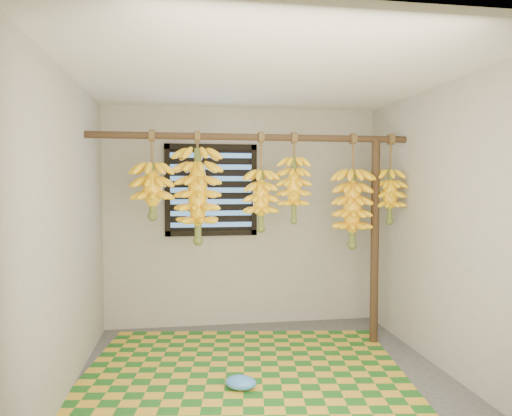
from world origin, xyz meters
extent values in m
cube|color=#454545|center=(0.00, 0.00, -0.01)|extent=(3.00, 3.00, 0.01)
cube|color=silver|center=(0.00, 0.00, 2.40)|extent=(3.00, 3.00, 0.01)
cube|color=gray|center=(0.00, 1.50, 1.20)|extent=(3.00, 0.01, 2.40)
cube|color=gray|center=(-1.50, 0.00, 1.20)|extent=(0.01, 3.00, 2.40)
cube|color=gray|center=(1.50, 0.00, 1.20)|extent=(0.01, 3.00, 2.40)
cube|color=black|center=(-0.35, 1.48, 1.50)|extent=(1.00, 0.04, 1.00)
cylinder|color=#442D1C|center=(0.00, 0.70, 2.00)|extent=(3.00, 0.06, 0.06)
cylinder|color=#442D1C|center=(1.20, 0.70, 1.00)|extent=(0.08, 0.08, 2.00)
cube|color=#1E5E1B|center=(-0.16, 0.16, 0.01)|extent=(2.90, 2.45, 0.01)
ellipsoid|color=#397FD7|center=(-0.22, -0.14, 0.06)|extent=(0.29, 0.26, 0.10)
cylinder|color=brown|center=(-0.92, 0.70, 1.88)|extent=(0.02, 0.02, 0.30)
cylinder|color=#4C5923|center=(-0.92, 0.70, 1.53)|extent=(0.06, 0.06, 0.46)
cylinder|color=brown|center=(-0.52, 0.70, 1.95)|extent=(0.02, 0.02, 0.17)
cylinder|color=#4C5923|center=(-0.52, 0.70, 1.48)|extent=(0.06, 0.06, 0.83)
cylinder|color=brown|center=(0.07, 0.70, 1.85)|extent=(0.02, 0.02, 0.36)
cylinder|color=#4C5923|center=(0.07, 0.70, 1.43)|extent=(0.06, 0.06, 0.53)
cylinder|color=brown|center=(0.38, 0.70, 1.91)|extent=(0.02, 0.02, 0.24)
cylinder|color=#4C5923|center=(0.38, 0.70, 1.53)|extent=(0.05, 0.05, 0.58)
cylinder|color=brown|center=(0.97, 0.70, 1.85)|extent=(0.02, 0.02, 0.36)
cylinder|color=#4C5923|center=(0.97, 0.70, 1.35)|extent=(0.06, 0.06, 0.71)
cylinder|color=brown|center=(1.35, 0.70, 1.86)|extent=(0.02, 0.02, 0.35)
cylinder|color=#4C5923|center=(1.35, 0.70, 1.47)|extent=(0.05, 0.05, 0.49)
camera|label=1|loc=(-0.63, -3.50, 1.57)|focal=32.00mm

